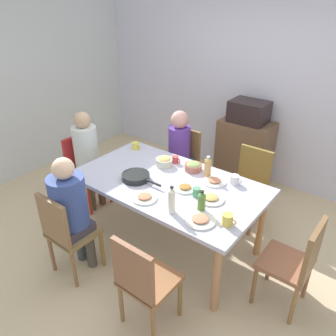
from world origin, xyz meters
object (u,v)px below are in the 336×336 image
person_2 (70,206)px  cup_0 (136,146)px  plate_3 (214,181)px  plate_4 (145,197)px  chair_4 (84,167)px  cup_1 (235,180)px  person_4 (87,153)px  cup_2 (197,192)px  chair_1 (296,261)px  serving_pan (136,177)px  cup_3 (228,220)px  bottle_1 (202,201)px  side_cabinet (244,152)px  bowl_0 (193,166)px  cup_4 (175,160)px  plate_0 (211,198)px  chair_0 (143,280)px  bottle_2 (208,167)px  microwave (249,112)px  plate_1 (200,220)px  bowl_1 (164,161)px  plate_2 (185,188)px  chair_3 (183,159)px  chair_2 (66,231)px  chair_5 (250,182)px  bottle_0 (172,200)px  person_3 (179,148)px  dining_table (168,188)px

person_2 → cup_0: (-0.29, 1.18, 0.09)m
plate_3 → plate_4: bearing=-118.9°
chair_4 → cup_1: bearing=11.1°
person_4 → cup_0: bearing=37.3°
person_2 → cup_2: bearing=42.5°
chair_1 → serving_pan: chair_1 is taller
plate_4 → cup_3: cup_3 is taller
bottle_1 → side_cabinet: bearing=105.0°
bowl_0 → cup_4: bearing=175.6°
person_2 → plate_0: (0.98, 0.81, 0.06)m
chair_0 → cup_4: 1.47m
cup_4 → bottle_2: 0.44m
bottle_2 → cup_3: bearing=-46.2°
cup_2 → microwave: (-0.37, 1.77, 0.22)m
chair_4 → cup_2: bearing=-1.7°
plate_1 → bowl_1: bearing=145.1°
bowl_0 → serving_pan: size_ratio=0.40×
chair_0 → cup_3: bearing=63.9°
plate_2 → bowl_1: bowl_1 is taller
plate_4 → serving_pan: size_ratio=0.52×
cup_0 → cup_2: 1.21m
chair_3 → plate_4: 1.41m
plate_1 → cup_4: 1.05m
plate_3 → bottle_1: 0.50m
cup_2 → cup_3: cup_3 is taller
chair_2 → person_2: person_2 is taller
chair_0 → chair_5: bearing=90.0°
cup_2 → microwave: 1.82m
plate_1 → person_4: bearing=169.4°
chair_5 → cup_4: 0.91m
person_4 → bottle_2: (1.48, 0.32, 0.15)m
plate_2 → microwave: microwave is taller
plate_2 → bottle_2: (0.04, 0.33, 0.09)m
bottle_0 → bottle_1: bearing=43.7°
person_3 → bowl_1: size_ratio=6.62×
chair_0 → chair_3: size_ratio=1.00×
bowl_0 → plate_0: bearing=-39.5°
cup_1 → dining_table: bearing=-146.0°
serving_pan → cup_0: 0.71m
plate_3 → cup_4: (-0.55, 0.10, 0.03)m
person_2 → cup_2: person_2 is taller
chair_2 → cup_3: bearing=27.8°
plate_4 → bottle_0: bearing=-2.5°
dining_table → plate_1: size_ratio=7.31×
person_3 → cup_3: person_3 is taller
chair_0 → plate_1: (0.13, 0.57, 0.28)m
chair_0 → chair_2: size_ratio=1.00×
person_2 → person_3: 1.65m
cup_0 → plate_0: bearing=-16.3°
chair_0 → plate_2: chair_0 is taller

